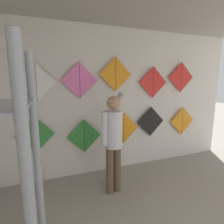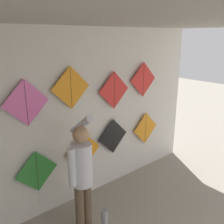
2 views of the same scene
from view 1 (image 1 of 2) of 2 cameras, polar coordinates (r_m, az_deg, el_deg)
The scene contains 12 objects.
back_panel at distance 3.51m, azimuth 2.02°, elevation 3.44°, with size 5.26×0.06×2.80m, color silver.
shopkeeper at distance 2.78m, azimuth 0.44°, elevation -7.84°, with size 0.42×0.62×1.69m.
kite_0 at distance 3.29m, azimuth -23.83°, elevation -6.87°, with size 0.64×0.01×0.64m.
kite_1 at distance 3.37m, azimuth -8.98°, elevation -8.30°, with size 0.64×0.04×0.85m.
kite_2 at distance 3.57m, azimuth 3.84°, elevation -5.30°, with size 0.64×0.01×0.64m.
kite_3 at distance 3.84m, azimuth 12.49°, elevation -3.05°, with size 0.64×0.01×0.64m.
kite_4 at distance 4.35m, azimuth 21.94°, elevation -2.72°, with size 0.64×0.01×0.64m.
kite_5 at distance 3.15m, azimuth -23.54°, elevation 8.93°, with size 0.64×0.01×0.64m.
kite_6 at distance 3.19m, azimuth -10.50°, elevation 10.11°, with size 0.64×0.01×0.64m.
kite_7 at distance 3.37m, azimuth 1.20°, elevation 12.18°, with size 0.64×0.01×0.64m.
kite_8 at distance 3.75m, azimuth 13.28°, elevation 9.42°, with size 0.64×0.01×0.64m.
kite_9 at distance 4.18m, azimuth 21.66°, elevation 10.47°, with size 0.64×0.01×0.64m.
Camera 1 is at (-1.30, 0.50, 1.82)m, focal length 28.00 mm.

